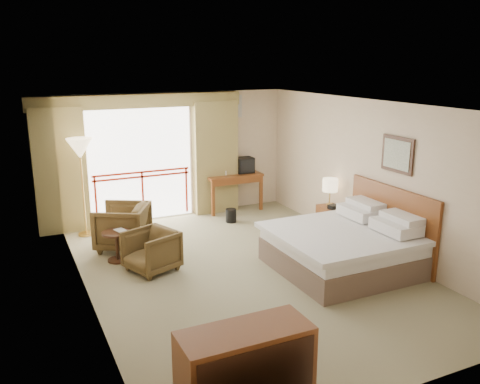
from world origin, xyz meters
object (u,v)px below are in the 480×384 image
tv (245,165)px  armchair_near (152,270)px  bed (344,247)px  wastebasket (231,216)px  armchair_far (124,248)px  dresser (246,370)px  table_lamp (330,186)px  nightstand (330,220)px  side_table (117,241)px  desk (232,181)px  floor_lamp (80,152)px

tv → armchair_near: 4.07m
bed → wastebasket: 3.16m
tv → armchair_near: bearing=-124.0°
bed → armchair_far: bed is taller
wastebasket → dresser: bearing=-112.9°
table_lamp → wastebasket: bearing=134.4°
nightstand → side_table: nightstand is taller
armchair_far → armchair_near: size_ratio=1.21×
nightstand → armchair_near: size_ratio=0.76×
side_table → bed: bearing=-30.2°
table_lamp → bed: bearing=-116.7°
wastebasket → desk: bearing=64.9°
wastebasket → table_lamp: bearing=-45.6°
floor_lamp → desk: bearing=6.7°
desk → table_lamp: bearing=-64.6°
nightstand → wastebasket: nightstand is taller
bed → side_table: (-3.32, 1.93, -0.02)m
table_lamp → tv: bearing=107.9°
wastebasket → dresser: dresser is taller
tv → armchair_far: size_ratio=0.43×
nightstand → armchair_far: nightstand is taller
tv → side_table: 3.96m
bed → floor_lamp: 5.22m
nightstand → armchair_far: size_ratio=0.63×
wastebasket → armchair_near: size_ratio=0.38×
nightstand → floor_lamp: (-4.39, 2.03, 1.37)m
armchair_near → side_table: size_ratio=1.43×
floor_lamp → armchair_far: bearing=-64.3°
armchair_far → armchair_near: (0.19, -1.23, 0.00)m
nightstand → table_lamp: (0.00, 0.05, 0.70)m
floor_lamp → table_lamp: bearing=-24.3°
bed → table_lamp: bearing=63.3°
nightstand → desk: bearing=117.9°
table_lamp → armchair_far: size_ratio=0.59×
side_table → desk: bearing=33.4°
armchair_far → dresser: bearing=30.2°
nightstand → tv: 2.58m
nightstand → desk: desk is taller
armchair_near → desk: bearing=113.8°
desk → armchair_far: 3.25m
table_lamp → floor_lamp: size_ratio=0.28×
table_lamp → floor_lamp: 4.86m
bed → side_table: size_ratio=4.03×
armchair_far → dresser: dresser is taller
bed → side_table: bearing=149.8°
wastebasket → side_table: (-2.66, -1.14, 0.22)m
bed → nightstand: bearing=62.5°
armchair_far → side_table: bearing=7.7°
desk → armchair_far: bearing=-151.5°
tv → armchair_near: (-2.95, -2.61, -1.02)m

